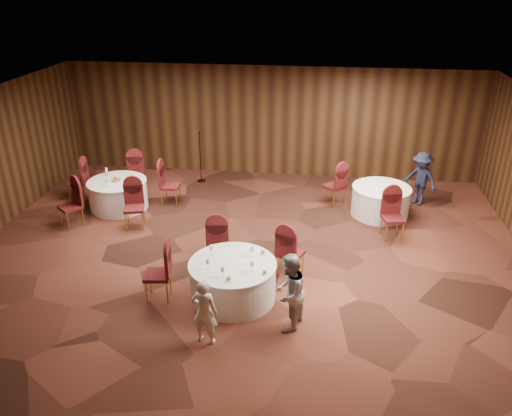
# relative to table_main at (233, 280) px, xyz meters

# --- Properties ---
(ground) EXTENTS (12.00, 12.00, 0.00)m
(ground) POSITION_rel_table_main_xyz_m (0.02, 1.45, -0.38)
(ground) COLOR black
(ground) RESTS_ON ground
(room_shell) EXTENTS (12.00, 12.00, 12.00)m
(room_shell) POSITION_rel_table_main_xyz_m (0.02, 1.45, 1.59)
(room_shell) COLOR silver
(room_shell) RESTS_ON ground
(table_main) EXTENTS (1.62, 1.62, 0.74)m
(table_main) POSITION_rel_table_main_xyz_m (0.00, 0.00, 0.00)
(table_main) COLOR white
(table_main) RESTS_ON ground
(table_left) EXTENTS (1.49, 1.49, 0.74)m
(table_left) POSITION_rel_table_main_xyz_m (-3.61, 3.51, 0.00)
(table_left) COLOR white
(table_left) RESTS_ON ground
(table_right) EXTENTS (1.44, 1.44, 0.74)m
(table_right) POSITION_rel_table_main_xyz_m (3.04, 3.99, 0.00)
(table_right) COLOR white
(table_right) RESTS_ON ground
(chairs_main) EXTENTS (3.03, 1.97, 1.00)m
(chairs_main) POSITION_rel_table_main_xyz_m (-0.30, 0.66, 0.12)
(chairs_main) COLOR #380B15
(chairs_main) RESTS_ON ground
(chairs_left) EXTENTS (3.06, 3.15, 1.00)m
(chairs_left) POSITION_rel_table_main_xyz_m (-3.59, 3.51, 0.12)
(chairs_left) COLOR #380B15
(chairs_left) RESTS_ON ground
(chairs_right) EXTENTS (1.98, 2.39, 1.00)m
(chairs_right) POSITION_rel_table_main_xyz_m (2.55, 3.64, 0.12)
(chairs_right) COLOR #380B15
(chairs_right) RESTS_ON ground
(tabletop_main) EXTENTS (1.18, 1.12, 0.22)m
(tabletop_main) POSITION_rel_table_main_xyz_m (0.15, -0.10, 0.47)
(tabletop_main) COLOR silver
(tabletop_main) RESTS_ON table_main
(tabletop_left) EXTENTS (0.86, 0.80, 0.22)m
(tabletop_left) POSITION_rel_table_main_xyz_m (-3.62, 3.52, 0.45)
(tabletop_left) COLOR silver
(tabletop_left) RESTS_ON table_left
(tabletop_right) EXTENTS (0.08, 0.08, 0.22)m
(tabletop_right) POSITION_rel_table_main_xyz_m (3.25, 3.70, 0.52)
(tabletop_right) COLOR silver
(tabletop_right) RESTS_ON table_right
(mic_stand) EXTENTS (0.24, 0.24, 1.48)m
(mic_stand) POSITION_rel_table_main_xyz_m (-1.92, 5.55, 0.05)
(mic_stand) COLOR black
(mic_stand) RESTS_ON ground
(woman_a) EXTENTS (0.48, 0.36, 1.20)m
(woman_a) POSITION_rel_table_main_xyz_m (-0.23, -1.28, 0.23)
(woman_a) COLOR silver
(woman_a) RESTS_ON ground
(woman_b) EXTENTS (0.70, 0.81, 1.42)m
(woman_b) POSITION_rel_table_main_xyz_m (1.09, -0.73, 0.33)
(woman_b) COLOR #A1A1A6
(woman_b) RESTS_ON ground
(man_c) EXTENTS (1.04, 0.99, 1.42)m
(man_c) POSITION_rel_table_main_xyz_m (4.10, 4.78, 0.33)
(man_c) COLOR black
(man_c) RESTS_ON ground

